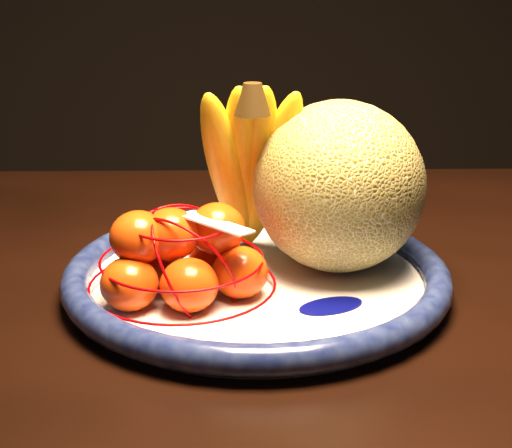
{
  "coord_description": "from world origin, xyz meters",
  "views": [
    {
      "loc": [
        0.2,
        -0.83,
        1.06
      ],
      "look_at": [
        0.25,
        -0.07,
        0.8
      ],
      "focal_mm": 55.0,
      "sensor_mm": 36.0,
      "label": 1
    }
  ],
  "objects": [
    {
      "name": "mandarin_bag",
      "position": [
        0.17,
        -0.12,
        0.78
      ],
      "size": [
        0.2,
        0.2,
        0.12
      ],
      "rotation": [
        0.0,
        0.0,
        0.07
      ],
      "color": "#EF460D",
      "rests_on": "fruit_bowl"
    },
    {
      "name": "cantaloupe",
      "position": [
        0.33,
        -0.06,
        0.83
      ],
      "size": [
        0.18,
        0.18,
        0.18
      ],
      "primitive_type": "sphere",
      "color": "olive",
      "rests_on": "fruit_bowl"
    },
    {
      "name": "price_tag",
      "position": [
        0.21,
        -0.14,
        0.82
      ],
      "size": [
        0.07,
        0.06,
        0.01
      ],
      "primitive_type": "cube",
      "rotation": [
        -0.14,
        0.1,
        -0.63
      ],
      "color": "white",
      "rests_on": "mandarin_bag"
    },
    {
      "name": "banana_bunch",
      "position": [
        0.24,
        -0.02,
        0.85
      ],
      "size": [
        0.14,
        0.13,
        0.21
      ],
      "rotation": [
        0.0,
        0.0,
        0.03
      ],
      "color": "yellow",
      "rests_on": "fruit_bowl"
    },
    {
      "name": "dining_table",
      "position": [
        0.11,
        -0.03,
        0.65
      ],
      "size": [
        1.49,
        0.93,
        0.73
      ],
      "rotation": [
        0.0,
        0.0,
        -0.04
      ],
      "color": "black",
      "rests_on": "ground"
    },
    {
      "name": "fruit_bowl",
      "position": [
        0.25,
        -0.08,
        0.74
      ],
      "size": [
        0.4,
        0.4,
        0.03
      ],
      "rotation": [
        0.0,
        0.0,
        -0.24
      ],
      "color": "white",
      "rests_on": "dining_table"
    }
  ]
}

